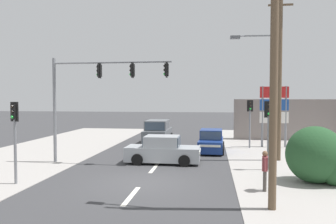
{
  "coord_description": "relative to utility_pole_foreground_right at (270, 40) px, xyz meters",
  "views": [
    {
      "loc": [
        3.04,
        -13.99,
        3.74
      ],
      "look_at": [
        0.6,
        4.0,
        2.94
      ],
      "focal_mm": 35.0,
      "sensor_mm": 36.0,
      "label": 1
    }
  ],
  "objects": [
    {
      "name": "utility_pole_midground_right",
      "position": [
        1.91,
        8.84,
        -0.13
      ],
      "size": [
        3.78,
        0.44,
        10.23
      ],
      "color": "brown",
      "rests_on": "ground"
    },
    {
      "name": "lane_dash_far",
      "position": [
        -4.9,
        10.86,
        -5.61
      ],
      "size": [
        0.2,
        2.4,
        0.01
      ],
      "primitive_type": "cube",
      "color": "silver",
      "rests_on": "ground"
    },
    {
      "name": "shopping_plaza_sign",
      "position": [
        2.74,
        14.27,
        -2.63
      ],
      "size": [
        2.1,
        0.16,
        4.6
      ],
      "color": "slate",
      "rests_on": "ground"
    },
    {
      "name": "hatchback_kerbside_parked",
      "position": [
        -1.93,
        11.51,
        -4.91
      ],
      "size": [
        1.89,
        3.7,
        1.53
      ],
      "color": "navy",
      "rests_on": "ground"
    },
    {
      "name": "sedan_oncoming_near",
      "position": [
        -4.66,
        7.24,
        -4.91
      ],
      "size": [
        4.25,
        1.9,
        1.56
      ],
      "color": "#A3A8AD",
      "rests_on": "ground"
    },
    {
      "name": "shopfront_wall_far",
      "position": [
        6.1,
        18.86,
        -3.81
      ],
      "size": [
        12.0,
        1.0,
        3.6
      ],
      "primitive_type": "cube",
      "color": "gray",
      "rests_on": "ground"
    },
    {
      "name": "utility_pole_foreground_right",
      "position": [
        0.0,
        0.0,
        0.0
      ],
      "size": [
        3.78,
        0.56,
        10.48
      ],
      "color": "brown",
      "rests_on": "ground"
    },
    {
      "name": "pedestal_signal_far_median",
      "position": [
        0.89,
        13.51,
        -3.19
      ],
      "size": [
        0.44,
        0.3,
        3.56
      ],
      "color": "slate",
      "rests_on": "ground"
    },
    {
      "name": "pedestal_signal_left_kerb",
      "position": [
        -10.26,
        1.83,
        -3.19
      ],
      "size": [
        0.43,
        0.31,
        3.56
      ],
      "color": "slate",
      "rests_on": "ground"
    },
    {
      "name": "lane_dash_near",
      "position": [
        -4.9,
        0.86,
        -5.61
      ],
      "size": [
        0.2,
        2.4,
        0.01
      ],
      "primitive_type": "cube",
      "color": "silver",
      "rests_on": "ground"
    },
    {
      "name": "traffic_signal_mast",
      "position": [
        -8.48,
        6.6,
        -1.26
      ],
      "size": [
        6.89,
        0.49,
        6.0
      ],
      "color": "slate",
      "rests_on": "ground"
    },
    {
      "name": "pedestal_signal_right_kerb",
      "position": [
        0.99,
        6.1,
        -3.19
      ],
      "size": [
        0.44,
        0.3,
        3.56
      ],
      "color": "slate",
      "rests_on": "ground"
    },
    {
      "name": "pedestrian_at_kerb",
      "position": [
        0.22,
        2.16,
        -4.68
      ],
      "size": [
        0.27,
        0.55,
        1.63
      ],
      "color": "#47423D",
      "rests_on": "ground"
    },
    {
      "name": "lane_dash_mid",
      "position": [
        -4.9,
        5.86,
        -5.61
      ],
      "size": [
        0.2,
        2.4,
        0.01
      ],
      "primitive_type": "cube",
      "color": "silver",
      "rests_on": "ground"
    },
    {
      "name": "kerb_left_verge",
      "position": [
        -13.4,
        6.86,
        -5.6
      ],
      "size": [
        8.0,
        40.0,
        0.02
      ],
      "primitive_type": "cube",
      "color": "#A39E99",
      "rests_on": "ground"
    },
    {
      "name": "ground_plane",
      "position": [
        -4.9,
        2.86,
        -5.61
      ],
      "size": [
        140.0,
        140.0,
        0.0
      ],
      "primitive_type": "plane",
      "color": "#3A3A3D"
    },
    {
      "name": "roadside_bush",
      "position": [
        2.72,
        3.75,
        -4.43
      ],
      "size": [
        2.62,
        2.24,
        2.5
      ],
      "color": "#234C28",
      "rests_on": "ground"
    },
    {
      "name": "suv_oncoming_mid",
      "position": [
        -6.31,
        15.35,
        -4.73
      ],
      "size": [
        2.08,
        4.55,
        1.9
      ],
      "color": "slate",
      "rests_on": "ground"
    }
  ]
}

